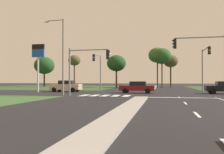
# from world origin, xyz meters

# --- Properties ---
(ground_plane) EXTENTS (200.00, 200.00, 0.00)m
(ground_plane) POSITION_xyz_m (0.00, 30.00, 0.00)
(ground_plane) COLOR black
(grass_verge_far_left) EXTENTS (35.00, 35.00, 0.01)m
(grass_verge_far_left) POSITION_xyz_m (-25.50, 54.50, 0.00)
(grass_verge_far_left) COLOR #2D4C28
(grass_verge_far_left) RESTS_ON ground
(median_island_near) EXTENTS (1.20, 22.00, 0.14)m
(median_island_near) POSITION_xyz_m (0.00, 11.00, 0.07)
(median_island_near) COLOR gray
(median_island_near) RESTS_ON ground
(median_island_far) EXTENTS (1.20, 36.00, 0.14)m
(median_island_far) POSITION_xyz_m (0.00, 55.00, 0.07)
(median_island_far) COLOR gray
(median_island_far) RESTS_ON ground
(lane_dash_second) EXTENTS (0.14, 2.00, 0.01)m
(lane_dash_second) POSITION_xyz_m (3.50, 11.36, 0.01)
(lane_dash_second) COLOR silver
(lane_dash_second) RESTS_ON ground
(lane_dash_third) EXTENTS (0.14, 2.00, 0.01)m
(lane_dash_third) POSITION_xyz_m (3.50, 17.36, 0.01)
(lane_dash_third) COLOR silver
(lane_dash_third) RESTS_ON ground
(lane_dash_fourth) EXTENTS (0.14, 2.00, 0.01)m
(lane_dash_fourth) POSITION_xyz_m (3.50, 23.36, 0.01)
(lane_dash_fourth) COLOR silver
(lane_dash_fourth) RESTS_ON ground
(stop_bar_near) EXTENTS (6.40, 0.50, 0.01)m
(stop_bar_near) POSITION_xyz_m (3.80, 23.00, 0.01)
(stop_bar_near) COLOR silver
(stop_bar_near) RESTS_ON ground
(crosswalk_bar_near) EXTENTS (0.70, 2.80, 0.01)m
(crosswalk_bar_near) POSITION_xyz_m (-6.40, 24.80, 0.01)
(crosswalk_bar_near) COLOR silver
(crosswalk_bar_near) RESTS_ON ground
(crosswalk_bar_second) EXTENTS (0.70, 2.80, 0.01)m
(crosswalk_bar_second) POSITION_xyz_m (-5.25, 24.80, 0.01)
(crosswalk_bar_second) COLOR silver
(crosswalk_bar_second) RESTS_ON ground
(crosswalk_bar_third) EXTENTS (0.70, 2.80, 0.01)m
(crosswalk_bar_third) POSITION_xyz_m (-4.10, 24.80, 0.01)
(crosswalk_bar_third) COLOR silver
(crosswalk_bar_third) RESTS_ON ground
(crosswalk_bar_fourth) EXTENTS (0.70, 2.80, 0.01)m
(crosswalk_bar_fourth) POSITION_xyz_m (-2.95, 24.80, 0.01)
(crosswalk_bar_fourth) COLOR silver
(crosswalk_bar_fourth) RESTS_ON ground
(crosswalk_bar_fifth) EXTENTS (0.70, 2.80, 0.01)m
(crosswalk_bar_fifth) POSITION_xyz_m (-1.80, 24.80, 0.01)
(crosswalk_bar_fifth) COLOR silver
(crosswalk_bar_fifth) RESTS_ON ground
(car_beige_third) EXTENTS (4.38, 2.10, 1.62)m
(car_beige_third) POSITION_xyz_m (-11.61, 32.39, 0.82)
(car_beige_third) COLOR #BCAD8E
(car_beige_third) RESTS_ON ground
(car_maroon_fourth) EXTENTS (4.48, 2.00, 1.50)m
(car_maroon_fourth) POSITION_xyz_m (-1.28, 30.90, 0.77)
(car_maroon_fourth) COLOR maroon
(car_maroon_fourth) RESTS_ON ground
(car_black_fifth) EXTENTS (4.26, 2.03, 1.52)m
(car_black_fifth) POSITION_xyz_m (9.22, 30.98, 0.78)
(car_black_fifth) COLOR black
(car_black_fifth) RESTS_ON ground
(traffic_signal_near_left) EXTENTS (4.43, 0.32, 5.02)m
(traffic_signal_near_left) POSITION_xyz_m (-5.92, 23.40, 3.47)
(traffic_signal_near_left) COLOR gray
(traffic_signal_near_left) RESTS_ON ground
(traffic_signal_far_left) EXTENTS (0.32, 4.20, 5.63)m
(traffic_signal_far_left) POSITION_xyz_m (-7.60, 35.11, 3.85)
(traffic_signal_far_left) COLOR gray
(traffic_signal_far_left) RESTS_ON ground
(traffic_signal_far_right) EXTENTS (0.32, 5.76, 6.10)m
(traffic_signal_far_right) POSITION_xyz_m (7.60, 34.56, 4.24)
(traffic_signal_far_right) COLOR gray
(traffic_signal_far_right) RESTS_ON ground
(traffic_signal_near_right) EXTENTS (4.85, 0.32, 5.93)m
(traffic_signal_near_right) POSITION_xyz_m (5.90, 23.40, 4.08)
(traffic_signal_near_right) COLOR gray
(traffic_signal_near_right) RESTS_ON ground
(street_lamp_second) EXTENTS (2.42, 0.39, 8.45)m
(street_lamp_second) POSITION_xyz_m (-9.07, 24.68, 4.76)
(street_lamp_second) COLOR gray
(street_lamp_second) RESTS_ON ground
(fuel_price_totem) EXTENTS (1.80, 0.24, 6.67)m
(fuel_price_totem) POSITION_xyz_m (-15.02, 30.58, 4.88)
(fuel_price_totem) COLOR silver
(fuel_price_totem) RESTS_ON ground
(treeline_near) EXTENTS (5.12, 5.12, 7.61)m
(treeline_near) POSITION_xyz_m (-27.54, 57.22, 5.41)
(treeline_near) COLOR #423323
(treeline_near) RESTS_ON ground
(treeline_second) EXTENTS (3.22, 3.22, 8.24)m
(treeline_second) POSITION_xyz_m (-20.60, 60.30, 6.79)
(treeline_second) COLOR #423323
(treeline_second) RESTS_ON ground
(treeline_third) EXTENTS (4.41, 4.41, 7.47)m
(treeline_third) POSITION_xyz_m (-8.47, 55.17, 5.57)
(treeline_third) COLOR #423323
(treeline_third) RESTS_ON ground
(treeline_fourth) EXTENTS (4.14, 4.14, 8.79)m
(treeline_fourth) POSITION_xyz_m (1.87, 54.88, 7.00)
(treeline_fourth) COLOR #423323
(treeline_fourth) RESTS_ON ground
(treeline_fifth) EXTENTS (4.14, 4.14, 9.21)m
(treeline_fifth) POSITION_xyz_m (0.85, 56.83, 7.41)
(treeline_fifth) COLOR #423323
(treeline_fifth) RESTS_ON ground
(treeline_sixth) EXTENTS (3.48, 3.48, 7.72)m
(treeline_sixth) POSITION_xyz_m (3.90, 59.46, 6.18)
(treeline_sixth) COLOR #423323
(treeline_sixth) RESTS_ON ground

